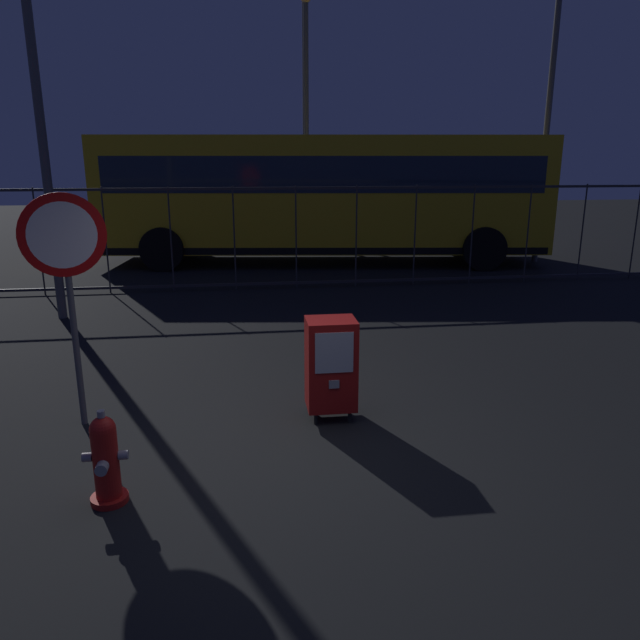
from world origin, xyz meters
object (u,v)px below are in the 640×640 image
Objects in this scene: street_light_near_right at (305,96)px; street_light_far_left at (32,53)px; newspaper_box_primary at (331,364)px; street_light_near_left at (306,103)px; stop_sign at (66,262)px; bus_near at (323,192)px; fire_hydrant at (106,460)px; street_light_far_right at (551,79)px.

street_light_near_right reaches higher than street_light_far_left.
street_light_near_left is (1.17, 12.51, 3.45)m from newspaper_box_primary.
street_light_near_left is at bearing 73.79° from stop_sign.
street_light_near_right reaches higher than newspaper_box_primary.
street_light_far_left is (-1.33, 4.25, 2.40)m from stop_sign.
bus_near is 1.43× the size of street_light_near_right.
street_light_near_left is at bearing 97.47° from bus_near.
bus_near reaches higher than fire_hydrant.
street_light_near_right is at bearing 84.75° from newspaper_box_primary.
stop_sign is 13.07m from street_light_near_left.
newspaper_box_primary is 0.15× the size of street_light_near_left.
street_light_near_right is (0.06, 4.43, 2.61)m from bus_near.
street_light_near_right is 10.51m from street_light_far_left.
stop_sign is 0.30× the size of street_light_far_right.
street_light_near_right is 1.01× the size of street_light_far_right.
street_light_far_left reaches higher than fire_hydrant.
newspaper_box_primary is at bearing -3.99° from stop_sign.
bus_near is at bearing 82.62° from newspaper_box_primary.
street_light_far_right reaches higher than bus_near.
fire_hydrant is 0.07× the size of bus_near.
stop_sign is 5.05m from street_light_far_left.
street_light_far_left is at bearing -158.14° from street_light_far_right.
stop_sign is (-2.42, 0.17, 1.03)m from newspaper_box_primary.
newspaper_box_primary is 0.14× the size of street_light_far_right.
fire_hydrant is at bearing -99.32° from bus_near.
fire_hydrant is 13.43m from street_light_far_right.
stop_sign is (-0.53, 1.45, 1.25)m from fire_hydrant.
street_light_near_right reaches higher than fire_hydrant.
fire_hydrant is 0.10× the size of street_light_far_right.
street_light_near_right reaches higher than stop_sign.
street_light_near_right is at bearing 85.71° from street_light_near_left.
street_light_far_right reaches higher than stop_sign.
street_light_far_right is (5.27, -4.01, 0.25)m from street_light_near_left.
stop_sign is 12.45m from street_light_far_right.
street_light_far_right is (5.18, -5.15, -0.05)m from street_light_near_right.
fire_hydrant is 11.03m from bus_near.
street_light_near_right reaches higher than street_light_near_left.
fire_hydrant is 0.33× the size of stop_sign.
street_light_near_right is at bearing 78.11° from fire_hydrant.
street_light_far_left reaches higher than stop_sign.
newspaper_box_primary is 14.21m from street_light_near_right.
street_light_far_left is at bearing -121.28° from street_light_near_left.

